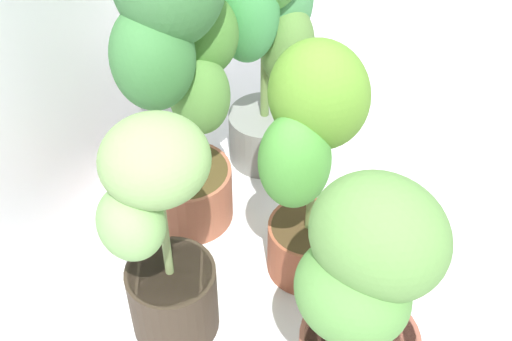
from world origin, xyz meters
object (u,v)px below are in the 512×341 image
Objects in this scene: potted_plant_back_right at (268,12)px; potted_plant_front_left at (364,296)px; potted_plant_back_center at (178,57)px; potted_plant_back_left at (161,237)px; potted_plant_center at (309,162)px.

potted_plant_back_right reaches higher than potted_plant_front_left.
potted_plant_back_center is at bearing 159.96° from potted_plant_back_right.
potted_plant_front_left is at bearing -89.54° from potted_plant_back_left.
potted_plant_back_left is (-0.29, 0.26, -0.06)m from potted_plant_center.
potted_plant_center is 0.41m from potted_plant_back_center.
potted_plant_back_center reaches higher than potted_plant_back_right.
potted_plant_back_right is 1.39× the size of potted_plant_back_left.
potted_plant_back_center reaches higher than potted_plant_front_left.
potted_plant_back_center reaches higher than potted_plant_back_left.
potted_plant_back_right is at bearing 31.93° from potted_plant_center.
potted_plant_back_left is (-0.70, -0.00, -0.18)m from potted_plant_back_right.
potted_plant_back_left is at bearing 138.73° from potted_plant_center.
potted_plant_center is 0.37m from potted_plant_front_left.
potted_plant_back_center is at bearing 17.35° from potted_plant_back_left.
potted_plant_center is 0.50m from potted_plant_back_right.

